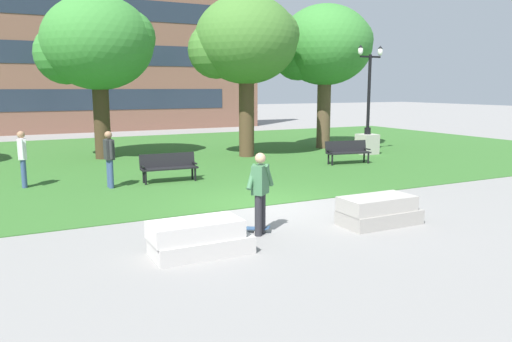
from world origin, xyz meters
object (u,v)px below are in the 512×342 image
(concrete_block_left, at_px, (378,211))
(park_bench_far_left, at_px, (347,151))
(person_bystander_near_lawn, at_px, (22,156))
(concrete_block_center, at_px, (199,238))
(park_bench_near_right, at_px, (169,166))
(skateboard, at_px, (246,228))
(person_bystander_far_lawn, at_px, (109,156))
(lamp_post_center, at_px, (367,132))
(person_skateboarder, at_px, (260,189))

(concrete_block_left, bearing_deg, park_bench_far_left, 57.24)
(park_bench_far_left, xyz_separation_m, person_bystander_near_lawn, (-11.66, 0.56, 0.44))
(concrete_block_center, relative_size, park_bench_near_right, 1.01)
(skateboard, bearing_deg, person_bystander_far_lawn, 105.17)
(concrete_block_center, xyz_separation_m, lamp_post_center, (11.69, 9.55, 0.70))
(person_bystander_near_lawn, bearing_deg, park_bench_far_left, -2.76)
(person_skateboarder, relative_size, lamp_post_center, 0.35)
(lamp_post_center, height_order, person_bystander_far_lawn, lamp_post_center)
(skateboard, xyz_separation_m, lamp_post_center, (10.31, 8.67, 0.92))
(person_bystander_near_lawn, bearing_deg, skateboard, -61.44)
(concrete_block_center, relative_size, person_bystander_near_lawn, 1.07)
(concrete_block_left, bearing_deg, person_bystander_far_lawn, 123.53)
(lamp_post_center, bearing_deg, concrete_block_center, -140.74)
(concrete_block_center, distance_m, person_bystander_far_lawn, 6.95)
(concrete_block_left, distance_m, lamp_post_center, 12.05)
(skateboard, relative_size, park_bench_far_left, 0.52)
(person_bystander_near_lawn, bearing_deg, person_skateboarder, -61.27)
(concrete_block_left, relative_size, park_bench_near_right, 0.99)
(lamp_post_center, bearing_deg, skateboard, -139.95)
(concrete_block_left, distance_m, person_bystander_near_lawn, 10.59)
(person_skateboarder, relative_size, person_bystander_far_lawn, 1.00)
(skateboard, xyz_separation_m, person_bystander_near_lawn, (-3.95, 7.26, 0.90))
(skateboard, bearing_deg, lamp_post_center, 40.05)
(person_skateboarder, bearing_deg, lamp_post_center, 41.53)
(concrete_block_center, distance_m, lamp_post_center, 15.11)
(person_bystander_far_lawn, bearing_deg, lamp_post_center, 12.47)
(concrete_block_center, bearing_deg, park_bench_near_right, 77.12)
(skateboard, bearing_deg, park_bench_far_left, 40.99)
(person_bystander_far_lawn, bearing_deg, park_bench_far_left, 4.12)
(concrete_block_left, bearing_deg, person_bystander_near_lawn, 130.32)
(concrete_block_center, distance_m, park_bench_far_left, 11.84)
(lamp_post_center, bearing_deg, park_bench_far_left, -142.87)
(person_skateboarder, xyz_separation_m, person_bystander_far_lawn, (-1.82, 6.32, 0.02))
(park_bench_near_right, distance_m, lamp_post_center, 10.38)
(lamp_post_center, xyz_separation_m, person_bystander_far_lawn, (-11.94, -2.64, -0.02))
(person_bystander_far_lawn, bearing_deg, skateboard, -74.83)
(park_bench_far_left, bearing_deg, lamp_post_center, 37.13)
(park_bench_near_right, relative_size, person_bystander_far_lawn, 1.07)
(concrete_block_center, height_order, person_bystander_near_lawn, person_bystander_near_lawn)
(park_bench_near_right, bearing_deg, person_bystander_near_lawn, 165.76)
(concrete_block_center, bearing_deg, person_bystander_near_lawn, 107.51)
(concrete_block_left, xyz_separation_m, park_bench_near_right, (-2.65, 7.00, 0.23))
(park_bench_far_left, relative_size, person_bystander_near_lawn, 1.09)
(concrete_block_center, relative_size, skateboard, 1.92)
(person_bystander_near_lawn, bearing_deg, lamp_post_center, 5.62)
(person_bystander_far_lawn, bearing_deg, person_skateboarder, -73.90)
(concrete_block_left, distance_m, skateboard, 3.00)
(concrete_block_left, bearing_deg, park_bench_near_right, 110.73)
(person_bystander_near_lawn, bearing_deg, concrete_block_center, -72.49)
(park_bench_near_right, height_order, person_bystander_far_lawn, person_bystander_far_lawn)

